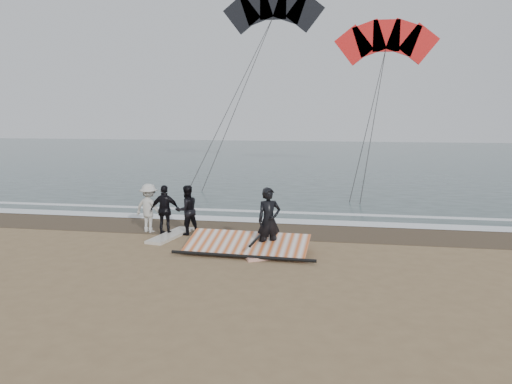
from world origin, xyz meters
TOP-DOWN VIEW (x-y plane):
  - ground at (0.00, 0.00)m, footprint 120.00×120.00m
  - sea at (0.00, 33.00)m, footprint 120.00×54.00m
  - wet_sand at (0.00, 4.50)m, footprint 120.00×2.80m
  - foam_near at (0.00, 5.90)m, footprint 120.00×0.90m
  - foam_far at (0.00, 7.60)m, footprint 120.00×0.45m
  - man_main at (0.89, 1.56)m, footprint 0.86×0.76m
  - board_white at (0.23, 1.68)m, footprint 1.66×2.39m
  - board_cream at (-2.67, 2.91)m, footprint 1.02×2.34m
  - trio_cluster at (-2.99, 3.31)m, footprint 2.54×1.08m
  - sail_rig at (0.18, 1.60)m, footprint 4.25×1.90m
  - kite_red at (5.55, 21.32)m, footprint 7.33×5.83m
  - kite_dark at (-1.90, 21.99)m, footprint 7.77×5.00m

SIDE VIEW (x-z plane):
  - ground at x=0.00m, z-range 0.00..0.00m
  - wet_sand at x=0.00m, z-range 0.00..0.01m
  - sea at x=0.00m, z-range 0.00..0.02m
  - foam_near at x=0.00m, z-range 0.02..0.03m
  - foam_far at x=0.00m, z-range 0.02..0.03m
  - board_white at x=0.23m, z-range 0.00..0.09m
  - board_cream at x=-2.67m, z-range 0.00..0.09m
  - sail_rig at x=0.18m, z-range -0.05..0.44m
  - trio_cluster at x=-2.99m, z-range -0.01..1.72m
  - man_main at x=0.89m, z-range 0.00..1.97m
  - kite_red at x=5.55m, z-range 1.38..15.54m
  - kite_dark at x=-1.90m, z-range 3.45..18.04m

